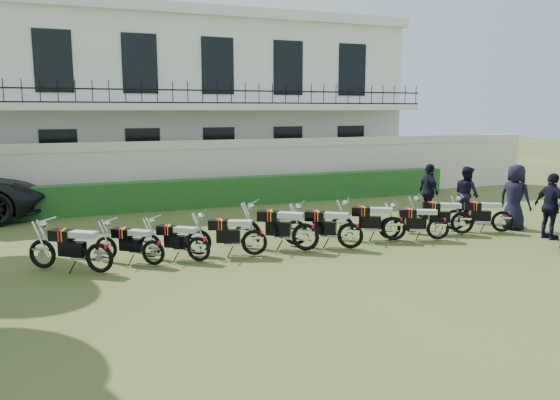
{
  "coord_description": "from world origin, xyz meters",
  "views": [
    {
      "loc": [
        -4.25,
        -11.42,
        3.39
      ],
      "look_at": [
        0.95,
        1.85,
        1.03
      ],
      "focal_mm": 35.0,
      "sensor_mm": 36.0,
      "label": 1
    }
  ],
  "objects_px": {
    "motorcycle_1": "(153,246)",
    "officer_3": "(515,197)",
    "motorcycle_2": "(199,243)",
    "motorcycle_4": "(306,230)",
    "officer_2": "(551,206)",
    "motorcycle_6": "(394,223)",
    "motorcycle_9": "(503,216)",
    "motorcycle_7": "(438,223)",
    "officer_5": "(429,191)",
    "motorcycle_5": "(350,229)",
    "motorcycle_8": "(463,217)",
    "motorcycle_0": "(99,251)",
    "motorcycle_3": "(254,236)",
    "officer_4": "(466,194)"
  },
  "relations": [
    {
      "from": "motorcycle_5",
      "to": "motorcycle_9",
      "type": "height_order",
      "value": "motorcycle_5"
    },
    {
      "from": "motorcycle_0",
      "to": "officer_4",
      "type": "xyz_separation_m",
      "value": [
        10.81,
        1.64,
        0.35
      ]
    },
    {
      "from": "motorcycle_0",
      "to": "officer_5",
      "type": "height_order",
      "value": "officer_5"
    },
    {
      "from": "motorcycle_2",
      "to": "officer_3",
      "type": "bearing_deg",
      "value": -51.96
    },
    {
      "from": "motorcycle_8",
      "to": "officer_3",
      "type": "distance_m",
      "value": 1.9
    },
    {
      "from": "officer_5",
      "to": "motorcycle_8",
      "type": "bearing_deg",
      "value": 173.87
    },
    {
      "from": "motorcycle_6",
      "to": "motorcycle_7",
      "type": "relative_size",
      "value": 1.05
    },
    {
      "from": "motorcycle_1",
      "to": "officer_3",
      "type": "xyz_separation_m",
      "value": [
        10.19,
        0.05,
        0.49
      ]
    },
    {
      "from": "motorcycle_5",
      "to": "motorcycle_9",
      "type": "distance_m",
      "value": 4.83
    },
    {
      "from": "officer_4",
      "to": "officer_2",
      "type": "bearing_deg",
      "value": -166.94
    },
    {
      "from": "motorcycle_1",
      "to": "motorcycle_5",
      "type": "relative_size",
      "value": 0.84
    },
    {
      "from": "motorcycle_6",
      "to": "officer_4",
      "type": "relative_size",
      "value": 1.05
    },
    {
      "from": "motorcycle_7",
      "to": "officer_2",
      "type": "height_order",
      "value": "officer_2"
    },
    {
      "from": "motorcycle_2",
      "to": "motorcycle_7",
      "type": "xyz_separation_m",
      "value": [
        6.31,
        -0.24,
        0.02
      ]
    },
    {
      "from": "motorcycle_9",
      "to": "officer_5",
      "type": "distance_m",
      "value": 2.56
    },
    {
      "from": "motorcycle_3",
      "to": "motorcycle_4",
      "type": "xyz_separation_m",
      "value": [
        1.28,
        -0.06,
        0.05
      ]
    },
    {
      "from": "motorcycle_1",
      "to": "motorcycle_7",
      "type": "bearing_deg",
      "value": -53.85
    },
    {
      "from": "motorcycle_6",
      "to": "officer_2",
      "type": "xyz_separation_m",
      "value": [
        4.01,
        -1.26,
        0.38
      ]
    },
    {
      "from": "motorcycle_5",
      "to": "motorcycle_6",
      "type": "distance_m",
      "value": 1.49
    },
    {
      "from": "motorcycle_7",
      "to": "officer_5",
      "type": "relative_size",
      "value": 0.98
    },
    {
      "from": "motorcycle_3",
      "to": "motorcycle_7",
      "type": "bearing_deg",
      "value": -70.47
    },
    {
      "from": "motorcycle_4",
      "to": "motorcycle_0",
      "type": "bearing_deg",
      "value": 127.36
    },
    {
      "from": "motorcycle_6",
      "to": "motorcycle_7",
      "type": "xyz_separation_m",
      "value": [
        1.13,
        -0.34,
        -0.04
      ]
    },
    {
      "from": "motorcycle_8",
      "to": "officer_4",
      "type": "height_order",
      "value": "officer_4"
    },
    {
      "from": "motorcycle_2",
      "to": "motorcycle_8",
      "type": "distance_m",
      "value": 7.35
    },
    {
      "from": "motorcycle_4",
      "to": "officer_2",
      "type": "bearing_deg",
      "value": -63.59
    },
    {
      "from": "motorcycle_2",
      "to": "motorcycle_4",
      "type": "height_order",
      "value": "motorcycle_4"
    },
    {
      "from": "motorcycle_7",
      "to": "officer_3",
      "type": "relative_size",
      "value": 0.91
    },
    {
      "from": "motorcycle_0",
      "to": "motorcycle_9",
      "type": "bearing_deg",
      "value": -55.26
    },
    {
      "from": "motorcycle_7",
      "to": "officer_3",
      "type": "xyz_separation_m",
      "value": [
        2.89,
        0.36,
        0.47
      ]
    },
    {
      "from": "motorcycle_4",
      "to": "officer_2",
      "type": "distance_m",
      "value": 6.69
    },
    {
      "from": "motorcycle_2",
      "to": "motorcycle_8",
      "type": "relative_size",
      "value": 0.83
    },
    {
      "from": "officer_5",
      "to": "motorcycle_5",
      "type": "bearing_deg",
      "value": 128.04
    },
    {
      "from": "motorcycle_8",
      "to": "officer_5",
      "type": "relative_size",
      "value": 1.01
    },
    {
      "from": "motorcycle_0",
      "to": "officer_3",
      "type": "bearing_deg",
      "value": -53.92
    },
    {
      "from": "motorcycle_6",
      "to": "motorcycle_8",
      "type": "height_order",
      "value": "motorcycle_6"
    },
    {
      "from": "motorcycle_1",
      "to": "motorcycle_3",
      "type": "relative_size",
      "value": 0.79
    },
    {
      "from": "motorcycle_3",
      "to": "motorcycle_5",
      "type": "bearing_deg",
      "value": -73.57
    },
    {
      "from": "motorcycle_1",
      "to": "motorcycle_3",
      "type": "height_order",
      "value": "motorcycle_3"
    },
    {
      "from": "officer_2",
      "to": "officer_3",
      "type": "distance_m",
      "value": 1.29
    },
    {
      "from": "motorcycle_4",
      "to": "officer_5",
      "type": "distance_m",
      "value": 5.75
    },
    {
      "from": "officer_3",
      "to": "officer_5",
      "type": "height_order",
      "value": "officer_3"
    },
    {
      "from": "motorcycle_0",
      "to": "motorcycle_5",
      "type": "xyz_separation_m",
      "value": [
        5.84,
        -0.11,
        0.01
      ]
    },
    {
      "from": "officer_4",
      "to": "motorcycle_0",
      "type": "bearing_deg",
      "value": 101.24
    },
    {
      "from": "motorcycle_3",
      "to": "officer_2",
      "type": "xyz_separation_m",
      "value": [
        7.86,
        -1.2,
        0.4
      ]
    },
    {
      "from": "officer_5",
      "to": "motorcycle_6",
      "type": "bearing_deg",
      "value": 136.05
    },
    {
      "from": "motorcycle_6",
      "to": "motorcycle_9",
      "type": "xyz_separation_m",
      "value": [
        3.37,
        -0.24,
        -0.03
      ]
    },
    {
      "from": "motorcycle_6",
      "to": "officer_5",
      "type": "height_order",
      "value": "officer_5"
    },
    {
      "from": "motorcycle_5",
      "to": "motorcycle_7",
      "type": "height_order",
      "value": "motorcycle_5"
    },
    {
      "from": "motorcycle_4",
      "to": "officer_5",
      "type": "xyz_separation_m",
      "value": [
        5.25,
        2.31,
        0.33
      ]
    }
  ]
}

